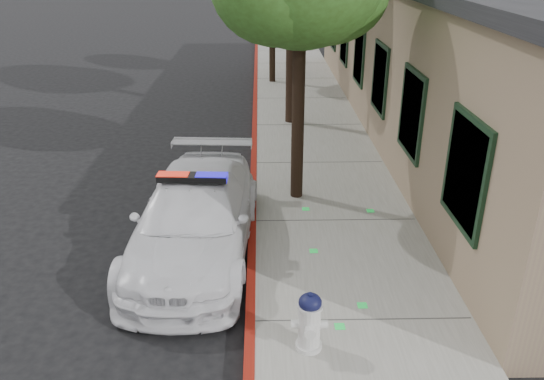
{
  "coord_description": "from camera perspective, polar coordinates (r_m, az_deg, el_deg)",
  "views": [
    {
      "loc": [
        0.23,
        -6.08,
        4.93
      ],
      "look_at": [
        0.43,
        2.89,
        0.84
      ],
      "focal_mm": 35.61,
      "sensor_mm": 36.0,
      "label": 1
    }
  ],
  "objects": [
    {
      "name": "ground",
      "position": [
        7.83,
        -2.76,
        -14.54
      ],
      "size": [
        120.0,
        120.0,
        0.0
      ],
      "primitive_type": "plane",
      "color": "black",
      "rests_on": "ground"
    },
    {
      "name": "clapboard_building",
      "position": [
        16.65,
        22.18,
        13.06
      ],
      "size": [
        7.3,
        20.89,
        4.24
      ],
      "color": "#836955",
      "rests_on": "ground"
    },
    {
      "name": "sidewalk",
      "position": [
        10.39,
        6.46,
        -3.53
      ],
      "size": [
        3.2,
        60.0,
        0.15
      ],
      "primitive_type": "cube",
      "color": "gray",
      "rests_on": "ground"
    },
    {
      "name": "red_curb",
      "position": [
        10.3,
        -2.07,
        -3.62
      ],
      "size": [
        0.14,
        60.0,
        0.16
      ],
      "primitive_type": "cube",
      "color": "maroon",
      "rests_on": "ground"
    },
    {
      "name": "police_car",
      "position": [
        9.29,
        -8.13,
        -2.91
      ],
      "size": [
        2.23,
        4.86,
        1.5
      ],
      "rotation": [
        0.0,
        0.0,
        -0.06
      ],
      "color": "white",
      "rests_on": "ground"
    },
    {
      "name": "fire_hydrant",
      "position": [
        7.07,
        3.99,
        -13.66
      ],
      "size": [
        0.48,
        0.41,
        0.84
      ],
      "rotation": [
        0.0,
        0.0,
        -0.05
      ],
      "color": "silver",
      "rests_on": "sidewalk"
    }
  ]
}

